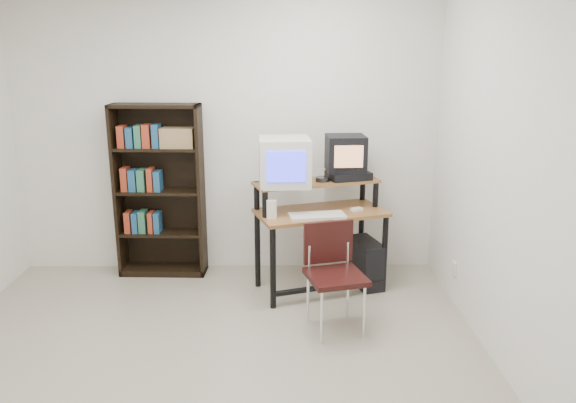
{
  "coord_description": "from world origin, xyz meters",
  "views": [
    {
      "loc": [
        0.53,
        -3.28,
        2.1
      ],
      "look_at": [
        0.58,
        1.1,
        0.91
      ],
      "focal_mm": 35.0,
      "sensor_mm": 36.0,
      "label": 1
    }
  ],
  "objects_px": {
    "computer_desk": "(320,217)",
    "bookshelf": "(160,188)",
    "pc_tower": "(366,263)",
    "school_chair": "(333,265)",
    "crt_tv": "(346,153)",
    "crt_monitor": "(284,162)"
  },
  "relations": [
    {
      "from": "crt_tv",
      "to": "school_chair",
      "type": "xyz_separation_m",
      "value": [
        -0.18,
        -0.92,
        -0.7
      ]
    },
    {
      "from": "crt_tv",
      "to": "pc_tower",
      "type": "distance_m",
      "value": 1.02
    },
    {
      "from": "computer_desk",
      "to": "crt_tv",
      "type": "distance_m",
      "value": 0.61
    },
    {
      "from": "pc_tower",
      "to": "school_chair",
      "type": "xyz_separation_m",
      "value": [
        -0.38,
        -0.81,
        0.3
      ]
    },
    {
      "from": "crt_monitor",
      "to": "school_chair",
      "type": "relative_size",
      "value": 0.56
    },
    {
      "from": "computer_desk",
      "to": "pc_tower",
      "type": "height_order",
      "value": "computer_desk"
    },
    {
      "from": "bookshelf",
      "to": "school_chair",
      "type": "bearing_deg",
      "value": -34.51
    },
    {
      "from": "crt_monitor",
      "to": "crt_tv",
      "type": "height_order",
      "value": "crt_monitor"
    },
    {
      "from": "pc_tower",
      "to": "bookshelf",
      "type": "height_order",
      "value": "bookshelf"
    },
    {
      "from": "crt_monitor",
      "to": "computer_desk",
      "type": "bearing_deg",
      "value": -0.57
    },
    {
      "from": "crt_tv",
      "to": "bookshelf",
      "type": "bearing_deg",
      "value": 169.69
    },
    {
      "from": "computer_desk",
      "to": "bookshelf",
      "type": "distance_m",
      "value": 1.55
    },
    {
      "from": "school_chair",
      "to": "bookshelf",
      "type": "height_order",
      "value": "bookshelf"
    },
    {
      "from": "computer_desk",
      "to": "bookshelf",
      "type": "relative_size",
      "value": 0.75
    },
    {
      "from": "school_chair",
      "to": "crt_monitor",
      "type": "bearing_deg",
      "value": 102.54
    },
    {
      "from": "crt_monitor",
      "to": "crt_tv",
      "type": "relative_size",
      "value": 1.3
    },
    {
      "from": "crt_monitor",
      "to": "pc_tower",
      "type": "height_order",
      "value": "crt_monitor"
    },
    {
      "from": "pc_tower",
      "to": "bookshelf",
      "type": "xyz_separation_m",
      "value": [
        -1.91,
        0.33,
        0.63
      ]
    },
    {
      "from": "pc_tower",
      "to": "crt_monitor",
      "type": "bearing_deg",
      "value": 171.41
    },
    {
      "from": "computer_desk",
      "to": "school_chair",
      "type": "bearing_deg",
      "value": -103.73
    },
    {
      "from": "crt_monitor",
      "to": "bookshelf",
      "type": "bearing_deg",
      "value": 156.78
    },
    {
      "from": "computer_desk",
      "to": "pc_tower",
      "type": "distance_m",
      "value": 0.64
    }
  ]
}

